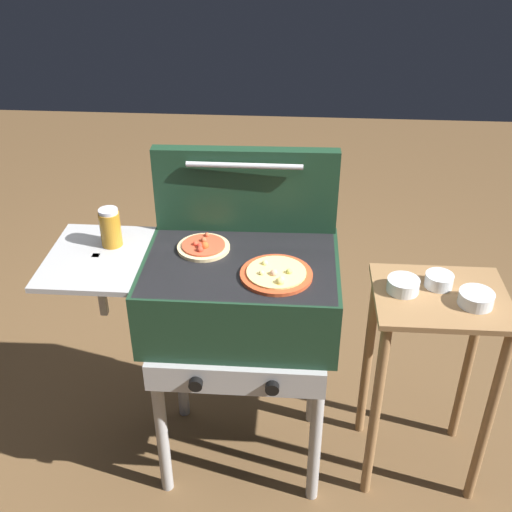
% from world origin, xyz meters
% --- Properties ---
extents(ground_plane, '(8.00, 8.00, 0.00)m').
position_xyz_m(ground_plane, '(0.00, 0.00, 0.00)').
color(ground_plane, brown).
extents(grill, '(0.96, 0.53, 0.90)m').
position_xyz_m(grill, '(-0.01, -0.00, 0.76)').
color(grill, '#193823').
rests_on(grill, ground_plane).
extents(grill_lid_open, '(0.63, 0.09, 0.30)m').
position_xyz_m(grill_lid_open, '(0.00, 0.21, 1.05)').
color(grill_lid_open, '#193823').
rests_on(grill_lid_open, grill).
extents(pizza_cheese, '(0.23, 0.23, 0.03)m').
position_xyz_m(pizza_cheese, '(0.12, -0.08, 0.91)').
color(pizza_cheese, '#C64723').
rests_on(pizza_cheese, grill).
extents(pizza_pepperoni, '(0.18, 0.18, 0.04)m').
position_xyz_m(pizza_pepperoni, '(-0.13, 0.06, 0.91)').
color(pizza_pepperoni, beige).
rests_on(pizza_pepperoni, grill).
extents(sauce_jar, '(0.07, 0.07, 0.13)m').
position_xyz_m(sauce_jar, '(-0.44, 0.07, 0.97)').
color(sauce_jar, '#B77A1E').
rests_on(sauce_jar, grill).
extents(prep_table, '(0.44, 0.36, 0.80)m').
position_xyz_m(prep_table, '(0.66, 0.00, 0.56)').
color(prep_table, olive).
rests_on(prep_table, ground_plane).
extents(topping_bowl_near, '(0.09, 0.09, 0.04)m').
position_xyz_m(topping_bowl_near, '(0.66, 0.05, 0.82)').
color(topping_bowl_near, silver).
rests_on(topping_bowl_near, prep_table).
extents(topping_bowl_far, '(0.11, 0.11, 0.04)m').
position_xyz_m(topping_bowl_far, '(0.76, -0.04, 0.82)').
color(topping_bowl_far, silver).
rests_on(topping_bowl_far, prep_table).
extents(topping_bowl_middle, '(0.11, 0.11, 0.04)m').
position_xyz_m(topping_bowl_middle, '(0.53, 0.01, 0.82)').
color(topping_bowl_middle, silver).
rests_on(topping_bowl_middle, prep_table).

